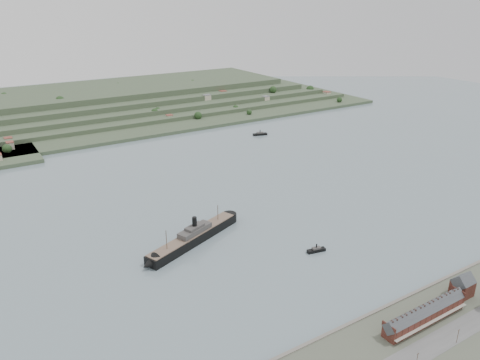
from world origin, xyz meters
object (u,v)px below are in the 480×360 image
tugboat (316,250)px  gabled_building (463,285)px  terrace_row (425,314)px  steamship (191,238)px

tugboat → gabled_building: bearing=-66.9°
terrace_row → steamship: 154.73m
steamship → tugboat: steamship is taller
terrace_row → gabled_building: 37.74m
terrace_row → gabled_building: (37.50, 4.02, 1.34)m
steamship → tugboat: 85.33m
terrace_row → tugboat: terrace_row is taller
terrace_row → steamship: steamship is taller
terrace_row → tugboat: size_ratio=4.16×
gabled_building → tugboat: (-35.24, 82.70, -6.77)m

